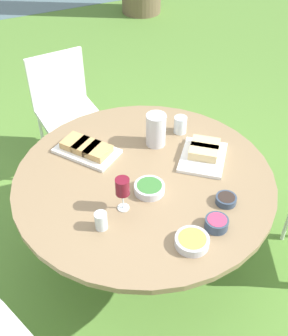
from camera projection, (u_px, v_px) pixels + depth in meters
name	position (u px, v px, depth m)	size (l,w,h in m)	color
ground_plane	(144.00, 261.00, 2.76)	(40.00, 40.00, 0.00)	#5B8C38
dining_table	(144.00, 189.00, 2.33)	(1.41, 1.41, 0.75)	#4C4C51
chair_far_back	(65.00, 103.00, 3.24)	(0.47, 0.45, 0.89)	white
water_pitcher	(156.00, 130.00, 2.42)	(0.13, 0.12, 0.20)	silver
wine_glass	(122.00, 188.00, 2.00)	(0.07, 0.07, 0.19)	silver
platter_bread_main	(87.00, 149.00, 2.41)	(0.37, 0.41, 0.06)	white
platter_charcuterie	(204.00, 153.00, 2.38)	(0.39, 0.39, 0.07)	white
bowl_fries	(193.00, 241.00, 1.90)	(0.16, 0.16, 0.04)	silver
bowl_salad	(149.00, 188.00, 2.16)	(0.16, 0.16, 0.05)	silver
bowl_olives	(226.00, 199.00, 2.11)	(0.11, 0.11, 0.04)	#334256
bowl_dip_red	(217.00, 223.00, 1.98)	(0.11, 0.11, 0.05)	#334256
cup_water_near	(180.00, 125.00, 2.54)	(0.08, 0.08, 0.11)	silver
cup_water_far	(101.00, 221.00, 1.97)	(0.06, 0.06, 0.09)	silver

